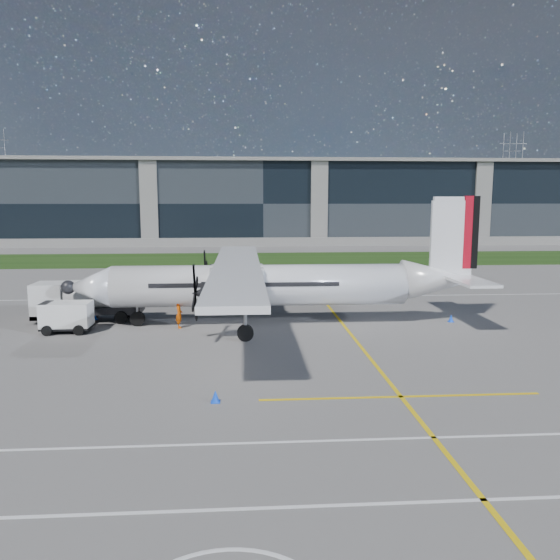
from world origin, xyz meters
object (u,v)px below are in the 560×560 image
object	(u,v)px
pylon_east	(511,179)
safety_cone_tail	(451,318)
safety_cone_nose_port	(73,326)
fuel_tanker_truck	(80,300)
safety_cone_fwd	(67,321)
safety_cone_portwing	(215,396)
safety_cone_stbdwing	(241,288)
turboprop_aircraft	(275,261)
safety_cone_nose_stbd	(95,316)
baggage_tug	(67,317)
ground_crew_person	(179,312)

from	to	relation	value
pylon_east	safety_cone_tail	distance (m)	161.22
pylon_east	safety_cone_nose_port	bearing A→B (deg)	-124.84
pylon_east	fuel_tanker_truck	size ratio (longest dim) A/B	3.96
pylon_east	safety_cone_fwd	bearing A→B (deg)	-125.37
safety_cone_portwing	safety_cone_stbdwing	distance (m)	27.63
turboprop_aircraft	safety_cone_nose_stbd	xyz separation A→B (m)	(-12.40, 2.05, -3.99)
baggage_tug	safety_cone_fwd	bearing A→B (deg)	108.33
baggage_tug	safety_cone_fwd	world-z (taller)	baggage_tug
safety_cone_nose_port	pylon_east	bearing A→B (deg)	55.16
fuel_tanker_truck	safety_cone_tail	bearing A→B (deg)	-4.53
baggage_tug	safety_cone_fwd	distance (m)	2.29
fuel_tanker_truck	safety_cone_nose_port	world-z (taller)	fuel_tanker_truck
safety_cone_portwing	safety_cone_tail	world-z (taller)	same
pylon_east	baggage_tug	world-z (taller)	pylon_east
safety_cone_tail	safety_cone_nose_stbd	size ratio (longest dim) A/B	1.00
baggage_tug	safety_cone_nose_stbd	size ratio (longest dim) A/B	6.34
safety_cone_fwd	baggage_tug	bearing A→B (deg)	-71.67
safety_cone_nose_stbd	safety_cone_tail	bearing A→B (deg)	-5.26
safety_cone_portwing	turboprop_aircraft	bearing A→B (deg)	76.84
fuel_tanker_truck	turboprop_aircraft	bearing A→B (deg)	-7.76
safety_cone_portwing	fuel_tanker_truck	bearing A→B (deg)	122.07
safety_cone_nose_port	safety_cone_nose_stbd	bearing A→B (deg)	79.28
turboprop_aircraft	safety_cone_nose_port	world-z (taller)	turboprop_aircraft
safety_cone_tail	safety_cone_portwing	bearing A→B (deg)	-137.71
baggage_tug	fuel_tanker_truck	bearing A→B (deg)	91.36
turboprop_aircraft	baggage_tug	xyz separation A→B (m)	(-13.17, -1.42, -3.29)
turboprop_aircraft	safety_cone_nose_stbd	size ratio (longest dim) A/B	56.55
safety_cone_tail	safety_cone_stbdwing	world-z (taller)	same
ground_crew_person	safety_cone_tail	bearing A→B (deg)	-98.40
fuel_tanker_truck	baggage_tug	distance (m)	3.26
safety_cone_portwing	safety_cone_fwd	xyz separation A→B (m)	(-10.56, 14.73, 0.00)
baggage_tug	ground_crew_person	size ratio (longest dim) A/B	1.52
fuel_tanker_truck	safety_cone_tail	distance (m)	25.32
safety_cone_portwing	safety_cone_nose_port	world-z (taller)	same
safety_cone_stbdwing	pylon_east	bearing A→B (deg)	55.35
fuel_tanker_truck	baggage_tug	bearing A→B (deg)	-88.64
safety_cone_nose_stbd	safety_cone_stbdwing	bearing A→B (deg)	48.71
safety_cone_fwd	pylon_east	bearing A→B (deg)	54.63
turboprop_aircraft	safety_cone_stbdwing	distance (m)	14.30
safety_cone_portwing	safety_cone_nose_port	size ratio (longest dim) A/B	1.00
safety_cone_nose_port	safety_cone_stbdwing	bearing A→B (deg)	53.57
safety_cone_fwd	safety_cone_nose_port	size ratio (longest dim) A/B	1.00
baggage_tug	ground_crew_person	world-z (taller)	ground_crew_person
safety_cone_portwing	safety_cone_fwd	size ratio (longest dim) A/B	1.00
ground_crew_person	safety_cone_nose_port	bearing A→B (deg)	80.91
safety_cone_tail	safety_cone_stbdwing	xyz separation A→B (m)	(-14.29, 13.73, 0.00)
fuel_tanker_truck	ground_crew_person	distance (m)	7.43
ground_crew_person	safety_cone_stbdwing	world-z (taller)	ground_crew_person
pylon_east	ground_crew_person	distance (m)	170.83
safety_cone_portwing	safety_cone_nose_stbd	bearing A→B (deg)	119.46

